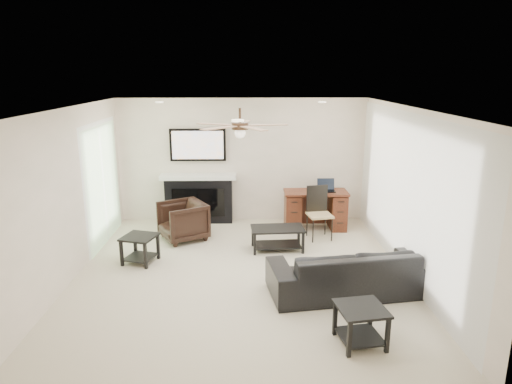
# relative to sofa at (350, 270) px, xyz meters

# --- Properties ---
(room_shell) EXTENTS (5.50, 5.54, 2.52)m
(room_shell) POSITION_rel_sofa_xyz_m (-1.33, 0.65, 1.36)
(room_shell) COLOR beige
(room_shell) RESTS_ON ground
(sofa) EXTENTS (2.33, 1.19, 0.65)m
(sofa) POSITION_rel_sofa_xyz_m (0.00, 0.00, 0.00)
(sofa) COLOR black
(sofa) RESTS_ON ground
(armchair) EXTENTS (1.05, 1.04, 0.71)m
(armchair) POSITION_rel_sofa_xyz_m (-2.60, 2.15, 0.03)
(armchair) COLOR black
(armchair) RESTS_ON ground
(coffee_table) EXTENTS (0.93, 0.56, 0.40)m
(coffee_table) POSITION_rel_sofa_xyz_m (-0.90, 1.60, -0.12)
(coffee_table) COLOR black
(coffee_table) RESTS_ON ground
(end_table_near) EXTENTS (0.60, 0.60, 0.45)m
(end_table_near) POSITION_rel_sofa_xyz_m (-0.15, -1.25, -0.10)
(end_table_near) COLOR black
(end_table_near) RESTS_ON ground
(end_table_left) EXTENTS (0.62, 0.62, 0.45)m
(end_table_left) POSITION_rel_sofa_xyz_m (-3.15, 1.10, -0.10)
(end_table_left) COLOR black
(end_table_left) RESTS_ON ground
(fireplace_unit) EXTENTS (1.52, 0.34, 1.91)m
(fireplace_unit) POSITION_rel_sofa_xyz_m (-2.40, 3.15, 0.63)
(fireplace_unit) COLOR black
(fireplace_unit) RESTS_ON ground
(desk) EXTENTS (1.22, 0.56, 0.76)m
(desk) POSITION_rel_sofa_xyz_m (-0.09, 2.69, 0.06)
(desk) COLOR #39120E
(desk) RESTS_ON ground
(desk_chair) EXTENTS (0.49, 0.51, 0.97)m
(desk_chair) POSITION_rel_sofa_xyz_m (-0.09, 2.14, 0.16)
(desk_chair) COLOR black
(desk_chair) RESTS_ON ground
(laptop) EXTENTS (0.33, 0.24, 0.23)m
(laptop) POSITION_rel_sofa_xyz_m (0.11, 2.67, 0.55)
(laptop) COLOR black
(laptop) RESTS_ON desk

